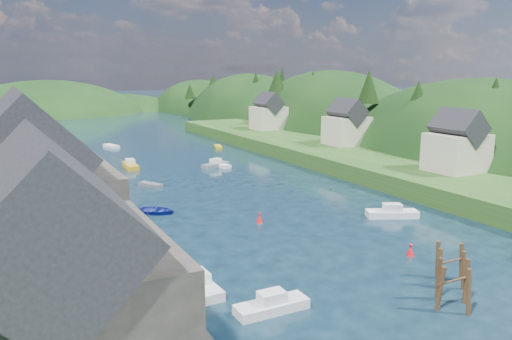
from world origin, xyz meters
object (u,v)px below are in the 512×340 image
piling_cluster_far (450,268)px  channel_buoy_near (410,250)px  piling_cluster_near (453,289)px  channel_buoy_far (260,218)px

piling_cluster_far → channel_buoy_near: size_ratio=3.19×
piling_cluster_near → channel_buoy_far: 22.92m
piling_cluster_near → channel_buoy_near: piling_cluster_near is taller
piling_cluster_near → channel_buoy_far: size_ratio=3.39×
piling_cluster_near → channel_buoy_near: bearing=62.2°
piling_cluster_far → channel_buoy_near: 5.75m
piling_cluster_near → piling_cluster_far: (2.88, 2.76, -0.11)m
piling_cluster_far → channel_buoy_far: bearing=105.4°
piling_cluster_near → channel_buoy_near: (4.37, 8.27, -0.81)m
piling_cluster_near → piling_cluster_far: bearing=43.7°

